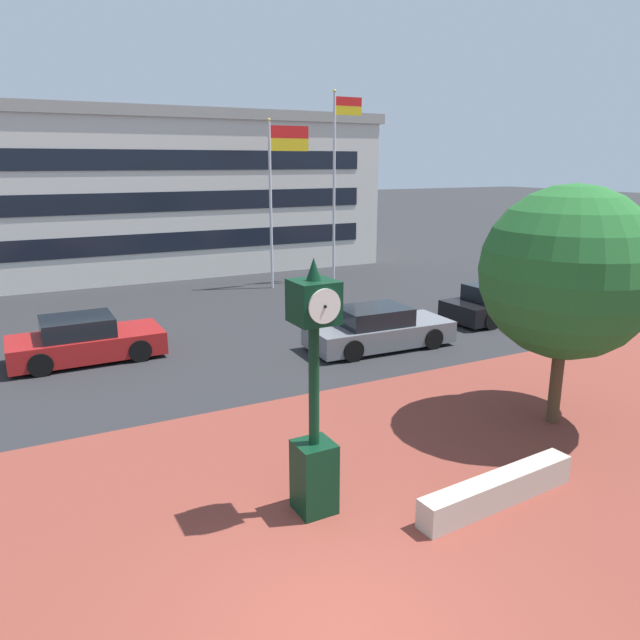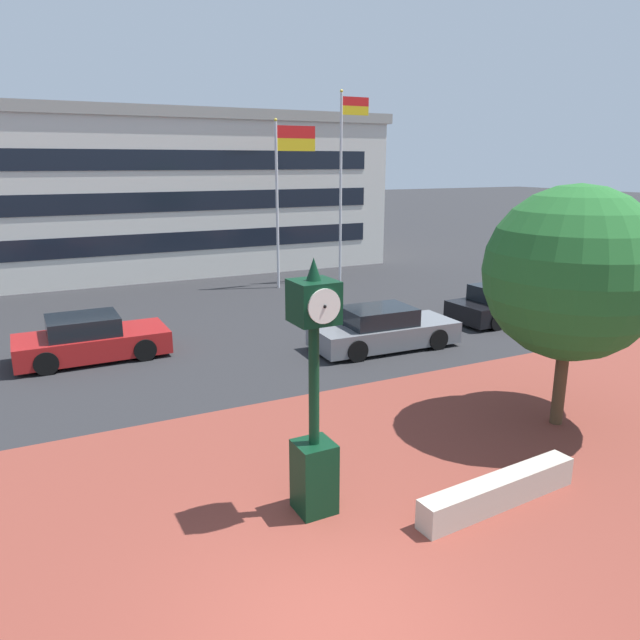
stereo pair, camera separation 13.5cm
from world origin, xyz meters
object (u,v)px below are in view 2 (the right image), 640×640
flagpole_secondary (343,175)px  plaza_tree (574,276)px  car_street_near (90,340)px  car_street_mid (504,305)px  street_clock (314,407)px  civic_building (110,191)px  car_street_distant (383,330)px  flagpole_primary (283,186)px

flagpole_secondary → plaza_tree: bearing=-101.1°
plaza_tree → car_street_near: bearing=134.3°
car_street_mid → flagpole_secondary: bearing=-171.3°
street_clock → civic_building: 26.19m
car_street_mid → civic_building: size_ratio=0.15×
car_street_near → flagpole_secondary: size_ratio=0.49×
plaza_tree → civic_building: 25.97m
car_street_near → civic_building: 16.91m
street_clock → car_street_distant: bearing=49.7°
car_street_near → civic_building: (2.92, 16.31, 3.40)m
street_clock → plaza_tree: size_ratio=0.81×
plaza_tree → car_street_distant: bearing=96.5°
street_clock → civic_building: bearing=87.7°
plaza_tree → flagpole_secondary: 16.25m
car_street_near → flagpole_secondary: 14.40m
street_clock → car_street_distant: street_clock is taller
street_clock → civic_building: size_ratio=0.15×
street_clock → civic_building: (0.50, 26.09, 2.17)m
car_street_distant → civic_building: (-5.15, 19.13, 3.40)m
car_street_near → civic_building: size_ratio=0.15×
car_street_mid → car_street_distant: (-5.65, -0.88, 0.00)m
car_street_mid → civic_building: bearing=-152.4°
car_street_mid → flagpole_secondary: 9.99m
car_street_near → car_street_mid: bearing=81.0°
street_clock → car_street_near: 10.16m
civic_building → car_street_mid: bearing=-59.4°
plaza_tree → flagpole_primary: 15.91m
street_clock → flagpole_secondary: (9.47, 16.66, 3.09)m
car_street_near → flagpole_primary: flagpole_primary is taller
car_street_distant → flagpole_primary: flagpole_primary is taller
car_street_distant → flagpole_primary: bearing=176.7°
car_street_near → flagpole_primary: bearing=126.7°
street_clock → flagpole_primary: flagpole_primary is taller
car_street_mid → plaza_tree: bearing=-38.0°
car_street_near → car_street_mid: (13.72, -1.94, -0.00)m
plaza_tree → car_street_near: 12.83m
plaza_tree → car_street_distant: plaza_tree is taller
street_clock → plaza_tree: plaza_tree is taller
car_street_near → flagpole_primary: 11.93m
flagpole_primary → flagpole_secondary: bearing=0.0°
street_clock → car_street_mid: (11.30, 7.84, -1.24)m
car_street_distant → flagpole_secondary: size_ratio=0.52×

